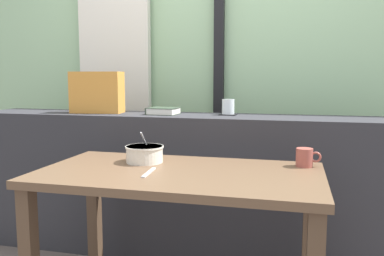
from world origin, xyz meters
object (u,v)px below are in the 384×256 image
(closed_book, at_px, (163,111))
(throw_pillow, at_px, (97,92))
(juice_glass, at_px, (228,107))
(fork_utensil, at_px, (149,172))
(ceramic_mug, at_px, (305,157))
(coaster_square, at_px, (228,114))
(soup_bowl, at_px, (145,154))
(breakfast_table, at_px, (179,194))

(closed_book, relative_size, throw_pillow, 0.58)
(juice_glass, distance_m, fork_utensil, 0.87)
(throw_pillow, bearing_deg, ceramic_mug, -19.96)
(coaster_square, distance_m, throw_pillow, 0.84)
(closed_book, distance_m, fork_utensil, 0.81)
(fork_utensil, bearing_deg, ceramic_mug, 20.81)
(throw_pillow, xyz_separation_m, fork_utensil, (0.62, -0.76, -0.31))
(soup_bowl, bearing_deg, breakfast_table, -32.87)
(coaster_square, bearing_deg, fork_utensil, -104.30)
(ceramic_mug, bearing_deg, throw_pillow, 160.04)
(closed_book, relative_size, fork_utensil, 1.09)
(coaster_square, relative_size, soup_bowl, 0.54)
(juice_glass, bearing_deg, closed_book, -172.06)
(throw_pillow, xyz_separation_m, ceramic_mug, (1.27, -0.46, -0.27))
(coaster_square, relative_size, closed_book, 0.54)
(throw_pillow, relative_size, ceramic_mug, 2.83)
(throw_pillow, xyz_separation_m, soup_bowl, (0.52, -0.55, -0.27))
(breakfast_table, xyz_separation_m, fork_utensil, (-0.11, -0.07, 0.11))
(closed_book, relative_size, soup_bowl, 1.01)
(ceramic_mug, bearing_deg, soup_bowl, -173.42)
(breakfast_table, distance_m, closed_book, 0.81)
(soup_bowl, bearing_deg, juice_glass, 63.30)
(coaster_square, relative_size, throw_pillow, 0.31)
(throw_pillow, relative_size, fork_utensil, 1.88)
(throw_pillow, height_order, soup_bowl, throw_pillow)
(juice_glass, bearing_deg, soup_bowl, -116.70)
(coaster_square, xyz_separation_m, ceramic_mug, (0.44, -0.52, -0.14))
(juice_glass, height_order, soup_bowl, juice_glass)
(throw_pillow, height_order, fork_utensil, throw_pillow)
(coaster_square, relative_size, ceramic_mug, 0.88)
(juice_glass, bearing_deg, ceramic_mug, -49.85)
(soup_bowl, bearing_deg, fork_utensil, -65.16)
(juice_glass, bearing_deg, throw_pillow, -175.82)
(coaster_square, bearing_deg, soup_bowl, -116.70)
(fork_utensil, height_order, ceramic_mug, ceramic_mug)
(soup_bowl, height_order, fork_utensil, soup_bowl)
(soup_bowl, bearing_deg, closed_book, 99.02)
(closed_book, bearing_deg, fork_utensil, -76.38)
(throw_pillow, bearing_deg, closed_book, 0.75)
(breakfast_table, distance_m, soup_bowl, 0.29)
(breakfast_table, bearing_deg, coaster_square, 82.79)
(coaster_square, distance_m, juice_glass, 0.04)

